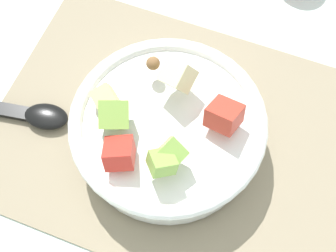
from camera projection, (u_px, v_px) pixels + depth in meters
ground_plane at (184, 138)px, 0.60m from camera, size 2.40×2.40×0.00m
placemat at (184, 137)px, 0.60m from camera, size 0.48×0.34×0.01m
salad_bowl at (168, 129)px, 0.56m from camera, size 0.23×0.23×0.11m
serving_spoon at (16, 111)px, 0.61m from camera, size 0.21×0.06×0.01m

